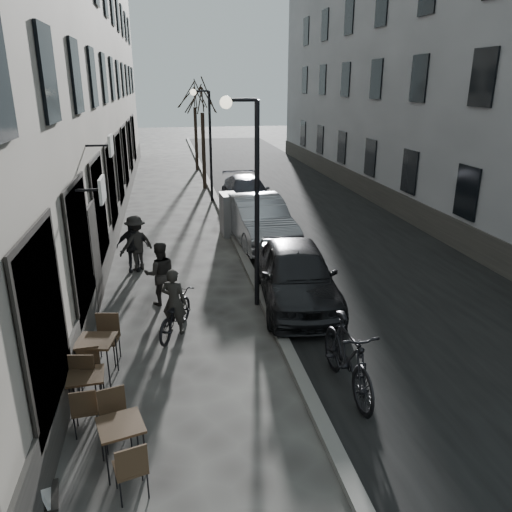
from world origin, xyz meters
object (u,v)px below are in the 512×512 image
object	(u,v)px
tree_far	(194,94)
streetlamp_far	(206,133)
sign_board	(39,475)
utility_cabinet	(229,214)
bistro_set_b	(87,389)
car_mid	(258,220)
pedestrian_mid	(136,243)
car_far	(247,192)
bistro_set_c	(97,355)
pedestrian_near	(160,274)
car_near	(296,274)
tree_near	(202,97)
bistro_set_a	(122,441)
moped	(348,357)
streetlamp_near	(250,182)
pedestrian_far	(132,246)
bicycle	(175,314)

from	to	relation	value
tree_far	streetlamp_far	bearing A→B (deg)	-90.46
sign_board	utility_cabinet	world-z (taller)	utility_cabinet
bistro_set_b	car_mid	distance (m)	10.14
pedestrian_mid	car_far	bearing A→B (deg)	-156.58
bistro_set_c	pedestrian_near	distance (m)	3.51
utility_cabinet	car_near	world-z (taller)	car_near
tree_near	bistro_set_a	world-z (taller)	tree_near
bistro_set_c	moped	size ratio (longest dim) A/B	0.74
utility_cabinet	pedestrian_mid	size ratio (longest dim) A/B	0.91
streetlamp_near	bistro_set_a	xyz separation A→B (m)	(-2.77, -5.28, -2.69)
streetlamp_near	tree_near	bearing A→B (deg)	89.72
bistro_set_c	tree_far	bearing A→B (deg)	91.83
bistro_set_a	streetlamp_near	bearing A→B (deg)	47.30
tree_far	car_far	xyz separation A→B (m)	(1.55, -10.54, -3.99)
utility_cabinet	bistro_set_a	bearing A→B (deg)	-107.63
bistro_set_c	car_mid	bearing A→B (deg)	70.37
bistro_set_b	car_far	size ratio (longest dim) A/B	0.32
tree_far	moped	bearing A→B (deg)	-87.63
car_near	car_mid	distance (m)	5.24
pedestrian_far	car_far	world-z (taller)	pedestrian_far
bistro_set_c	utility_cabinet	distance (m)	9.82
pedestrian_near	bistro_set_a	bearing A→B (deg)	79.92
bistro_set_b	tree_near	bearing A→B (deg)	74.73
pedestrian_mid	pedestrian_far	world-z (taller)	pedestrian_mid
streetlamp_far	car_far	xyz separation A→B (m)	(1.62, -1.54, -2.49)
streetlamp_near	streetlamp_far	bearing A→B (deg)	90.00
streetlamp_far	moped	world-z (taller)	streetlamp_far
utility_cabinet	moped	world-z (taller)	utility_cabinet
streetlamp_far	bicycle	size ratio (longest dim) A/B	2.84
bistro_set_c	streetlamp_far	bearing A→B (deg)	87.18
moped	streetlamp_near	bearing A→B (deg)	103.64
streetlamp_near	tree_far	xyz separation A→B (m)	(0.07, 21.00, 1.50)
tree_far	pedestrian_near	world-z (taller)	tree_far
pedestrian_near	car_mid	bearing A→B (deg)	-130.36
sign_board	car_near	size ratio (longest dim) A/B	0.22
streetlamp_near	car_far	xyz separation A→B (m)	(1.62, 10.46, -2.49)
bistro_set_c	sign_board	world-z (taller)	sign_board
streetlamp_far	car_near	distance (m)	12.33
streetlamp_far	tree_near	xyz separation A→B (m)	(0.07, 3.00, 1.50)
car_near	pedestrian_near	bearing A→B (deg)	176.09
streetlamp_near	pedestrian_near	xyz separation A→B (m)	(-2.22, 0.49, -2.34)
tree_near	car_far	world-z (taller)	tree_near
tree_far	utility_cabinet	size ratio (longest dim) A/B	3.71
bistro_set_c	car_mid	size ratio (longest dim) A/B	0.35
bicycle	pedestrian_mid	xyz separation A→B (m)	(-1.01, 4.27, 0.37)
bistro_set_b	car_mid	size ratio (longest dim) A/B	0.30
pedestrian_near	pedestrian_far	size ratio (longest dim) A/B	1.06
tree_near	bistro_set_a	distance (m)	20.91
streetlamp_near	moped	xyz separation A→B (m)	(1.11, -4.00, -2.46)
utility_cabinet	streetlamp_near	bearing A→B (deg)	-95.36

